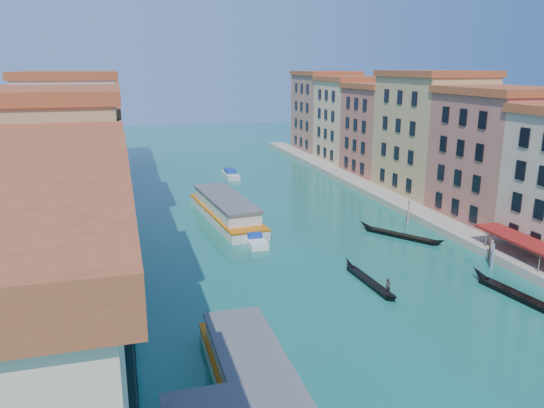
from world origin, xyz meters
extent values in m
cube|color=#CEB781|center=(-26.00, 23.50, 8.50)|extent=(12.00, 15.00, 17.00)
cube|color=#9F8256|center=(-26.00, 39.50, 9.50)|extent=(12.00, 17.00, 19.00)
cube|color=#983D21|center=(-26.00, 39.50, 19.50)|extent=(12.80, 17.40, 1.00)
cube|color=tan|center=(-26.00, 55.00, 8.25)|extent=(12.00, 14.00, 16.50)
cube|color=#983D21|center=(-26.00, 55.00, 17.00)|extent=(12.80, 14.40, 1.00)
cube|color=beige|center=(-26.00, 71.00, 10.00)|extent=(12.00, 18.00, 20.00)
cube|color=#983D21|center=(-26.00, 71.00, 20.50)|extent=(12.80, 18.40, 1.00)
cube|color=tan|center=(-26.00, 88.00, 8.75)|extent=(12.00, 16.00, 17.50)
cube|color=#983D21|center=(-26.00, 88.00, 18.00)|extent=(12.80, 16.40, 1.00)
cube|color=#A77C5C|center=(-26.00, 103.50, 9.25)|extent=(12.00, 15.00, 18.50)
cube|color=#983D21|center=(-26.00, 103.50, 19.00)|extent=(12.80, 15.40, 1.00)
cube|color=#CABC8B|center=(-26.00, 119.50, 9.50)|extent=(12.00, 17.00, 19.00)
cube|color=#983D21|center=(-26.00, 119.50, 19.50)|extent=(12.80, 17.40, 1.00)
cube|color=#A15848|center=(30.00, 54.00, 9.00)|extent=(12.00, 16.00, 18.00)
cube|color=#983D21|center=(30.00, 54.00, 18.50)|extent=(12.80, 16.40, 1.00)
cube|color=tan|center=(30.00, 71.00, 10.00)|extent=(12.00, 18.00, 20.00)
cube|color=#983D21|center=(30.00, 71.00, 20.50)|extent=(12.80, 18.40, 1.00)
cube|color=#AA5846|center=(30.00, 87.50, 8.75)|extent=(12.00, 15.00, 17.50)
cube|color=#983D21|center=(30.00, 87.50, 18.00)|extent=(12.80, 15.40, 1.00)
cube|color=tan|center=(30.00, 103.00, 9.25)|extent=(12.00, 16.00, 18.50)
cube|color=#983D21|center=(30.00, 103.00, 19.00)|extent=(12.80, 16.40, 1.00)
cube|color=#99644E|center=(30.00, 119.50, 9.75)|extent=(12.00, 17.00, 19.50)
cube|color=#983D21|center=(30.00, 119.50, 20.00)|extent=(12.80, 17.40, 1.00)
cube|color=#A49E84|center=(22.00, 65.00, 0.50)|extent=(4.00, 140.00, 1.00)
cube|color=maroon|center=(22.20, 39.00, 3.00)|extent=(3.20, 12.60, 0.25)
cylinder|color=#5A5B5D|center=(20.80, 34.80, 1.50)|extent=(0.12, 0.12, 3.00)
cylinder|color=#5A5B5D|center=(20.80, 43.20, 1.50)|extent=(0.12, 0.12, 3.00)
cylinder|color=brown|center=(18.50, 39.00, 1.30)|extent=(0.24, 0.24, 3.20)
cylinder|color=brown|center=(19.10, 40.00, 1.30)|extent=(0.24, 0.24, 3.20)
cylinder|color=brown|center=(19.70, 41.00, 1.30)|extent=(0.24, 0.24, 3.20)
cylinder|color=brown|center=(18.50, 57.00, 1.30)|extent=(0.24, 0.24, 3.20)
cylinder|color=brown|center=(19.10, 58.00, 1.30)|extent=(0.24, 0.24, 3.20)
cylinder|color=brown|center=(19.70, 59.00, 1.30)|extent=(0.24, 0.24, 3.20)
cube|color=white|center=(-12.39, 22.36, 0.62)|extent=(4.68, 20.55, 1.23)
cube|color=silver|center=(-12.39, 22.36, 1.95)|extent=(4.15, 16.44, 1.64)
cube|color=#5A5B5D|center=(-12.39, 22.36, 2.93)|extent=(4.46, 16.95, 0.26)
cube|color=orange|center=(-12.39, 22.36, 1.18)|extent=(4.73, 20.55, 0.26)
cube|color=silver|center=(-5.88, 66.35, 0.69)|extent=(7.31, 23.37, 1.38)
cube|color=silver|center=(-5.88, 66.35, 2.18)|extent=(6.30, 18.74, 1.84)
cube|color=#5A5B5D|center=(-5.88, 66.35, 3.27)|extent=(6.70, 19.34, 0.29)
cube|color=orange|center=(-5.88, 66.35, 1.32)|extent=(7.37, 23.37, 0.29)
cube|color=black|center=(3.73, 38.93, 0.20)|extent=(1.45, 8.40, 0.42)
cone|color=black|center=(3.49, 43.57, 0.56)|extent=(0.93, 1.91, 1.56)
cone|color=black|center=(3.97, 34.30, 0.46)|extent=(0.91, 1.58, 1.37)
imported|color=#2D2325|center=(3.91, 35.41, 1.17)|extent=(0.60, 0.41, 1.60)
cube|color=black|center=(16.00, 31.15, 0.25)|extent=(2.71, 10.20, 0.51)
cone|color=black|center=(15.18, 36.71, 0.67)|extent=(1.33, 2.38, 1.89)
cube|color=black|center=(14.43, 51.76, 0.23)|extent=(6.27, 8.50, 0.47)
cone|color=black|center=(11.48, 56.12, 0.63)|extent=(1.97, 2.28, 1.77)
cone|color=black|center=(17.38, 47.39, 0.53)|extent=(1.77, 1.98, 1.56)
cube|color=white|center=(-4.48, 55.01, 0.39)|extent=(2.16, 6.84, 0.78)
cube|color=#13369D|center=(-4.48, 55.50, 1.07)|extent=(1.77, 2.93, 0.68)
cube|color=silver|center=(0.95, 95.83, 0.43)|extent=(2.44, 7.60, 0.87)
cube|color=#13369D|center=(0.95, 96.37, 1.19)|extent=(1.97, 3.26, 0.76)
camera|label=1|loc=(-19.76, -6.92, 21.64)|focal=35.00mm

